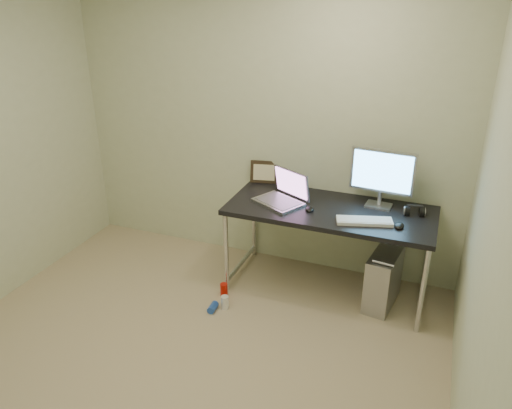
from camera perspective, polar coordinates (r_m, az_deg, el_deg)
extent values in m
plane|color=tan|center=(3.56, -9.80, -18.76)|extent=(3.50, 3.50, 0.00)
cube|color=beige|center=(4.34, 0.74, 8.84)|extent=(3.50, 0.02, 2.50)
cube|color=beige|center=(2.48, 25.42, -6.08)|extent=(0.02, 3.50, 2.50)
cube|color=black|center=(4.01, 8.49, -0.70)|extent=(1.63, 0.71, 0.04)
cylinder|color=silver|center=(4.13, -3.44, -5.52)|extent=(0.04, 0.04, 0.71)
cylinder|color=silver|center=(4.65, -0.23, -1.90)|extent=(0.04, 0.04, 0.71)
cylinder|color=silver|center=(3.85, 18.49, -9.39)|extent=(0.04, 0.04, 0.71)
cylinder|color=silver|center=(4.40, 19.08, -5.01)|extent=(0.04, 0.04, 0.71)
cylinder|color=silver|center=(4.52, -1.69, -6.68)|extent=(0.04, 0.63, 0.04)
cylinder|color=silver|center=(4.26, 18.31, -10.22)|extent=(0.04, 0.63, 0.04)
cube|color=#ACABB0|center=(4.15, 14.35, -8.24)|extent=(0.26, 0.47, 0.46)
cylinder|color=#AEAEB5|center=(3.86, 14.35, -6.52)|extent=(0.17, 0.05, 0.02)
cylinder|color=#AEAEB5|center=(4.18, 15.04, -4.06)|extent=(0.17, 0.05, 0.02)
cylinder|color=black|center=(4.38, 14.57, -3.86)|extent=(0.01, 0.16, 0.69)
cylinder|color=black|center=(4.36, 15.68, -4.39)|extent=(0.02, 0.11, 0.71)
cylinder|color=red|center=(4.21, -3.69, -9.69)|extent=(0.07, 0.07, 0.11)
cylinder|color=white|center=(4.07, -3.58, -11.10)|extent=(0.08, 0.08, 0.11)
cylinder|color=blue|center=(4.06, -4.96, -11.64)|extent=(0.06, 0.11, 0.06)
cube|color=#AEAEB5|center=(4.05, 2.54, 0.27)|extent=(0.46, 0.41, 0.02)
cube|color=gray|center=(4.04, 2.55, 0.42)|extent=(0.40, 0.35, 0.00)
cube|color=#93949C|center=(4.10, 4.08, 2.48)|extent=(0.36, 0.22, 0.24)
cube|color=#794D77|center=(4.09, 4.05, 2.44)|extent=(0.32, 0.19, 0.21)
cube|color=#AEAEB5|center=(4.11, 13.82, -0.10)|extent=(0.21, 0.16, 0.01)
cylinder|color=#AEAEB5|center=(4.11, 13.95, 0.79)|extent=(0.03, 0.03, 0.11)
cube|color=#AEAEB5|center=(4.01, 14.25, 3.72)|extent=(0.50, 0.07, 0.35)
cube|color=#5FB9FF|center=(4.00, 14.21, 3.63)|extent=(0.45, 0.04, 0.30)
cube|color=white|center=(3.81, 12.29, -1.86)|extent=(0.43, 0.24, 0.02)
ellipsoid|color=black|center=(3.80, 16.06, -2.23)|extent=(0.07, 0.12, 0.04)
ellipsoid|color=black|center=(3.94, 6.15, -0.42)|extent=(0.09, 0.12, 0.04)
cylinder|color=black|center=(4.04, 16.85, -0.66)|extent=(0.05, 0.10, 0.09)
cylinder|color=black|center=(4.03, 18.41, -0.89)|extent=(0.05, 0.10, 0.09)
cube|color=black|center=(4.01, 17.72, -0.13)|extent=(0.12, 0.04, 0.01)
cube|color=black|center=(4.44, 0.98, 3.74)|extent=(0.26, 0.12, 0.20)
cylinder|color=silver|center=(4.30, 4.85, 2.25)|extent=(0.01, 0.01, 0.10)
cylinder|color=white|center=(4.28, 4.88, 3.00)|extent=(0.05, 0.04, 0.04)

